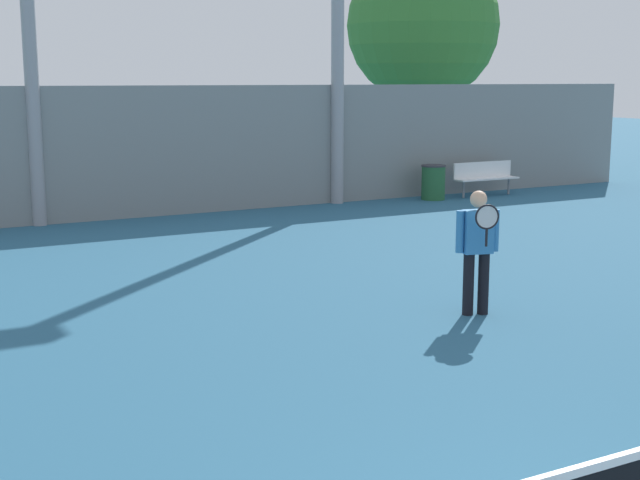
{
  "coord_description": "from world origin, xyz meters",
  "views": [
    {
      "loc": [
        -3.86,
        -3.1,
        2.95
      ],
      "look_at": [
        1.59,
        6.74,
        0.91
      ],
      "focal_mm": 50.0,
      "sensor_mm": 36.0,
      "label": 1
    }
  ],
  "objects_px": {
    "bench_courtside_near": "(485,175)",
    "tree_green_tall": "(423,26)",
    "tennis_player": "(477,245)",
    "trash_bin": "(433,182)"
  },
  "relations": [
    {
      "from": "bench_courtside_near",
      "to": "tree_green_tall",
      "type": "xyz_separation_m",
      "value": [
        1.89,
        5.49,
        4.04
      ]
    },
    {
      "from": "bench_courtside_near",
      "to": "tree_green_tall",
      "type": "bearing_deg",
      "value": 71.05
    },
    {
      "from": "bench_courtside_near",
      "to": "tree_green_tall",
      "type": "distance_m",
      "value": 7.07
    },
    {
      "from": "tennis_player",
      "to": "trash_bin",
      "type": "bearing_deg",
      "value": 73.02
    },
    {
      "from": "bench_courtside_near",
      "to": "trash_bin",
      "type": "distance_m",
      "value": 1.6
    },
    {
      "from": "tennis_player",
      "to": "tree_green_tall",
      "type": "bearing_deg",
      "value": 73.34
    },
    {
      "from": "tennis_player",
      "to": "trash_bin",
      "type": "xyz_separation_m",
      "value": [
        6.03,
        9.18,
        -0.46
      ]
    },
    {
      "from": "tree_green_tall",
      "to": "trash_bin",
      "type": "bearing_deg",
      "value": -122.48
    },
    {
      "from": "tennis_player",
      "to": "tree_green_tall",
      "type": "distance_m",
      "value": 17.85
    },
    {
      "from": "tennis_player",
      "to": "tree_green_tall",
      "type": "relative_size",
      "value": 0.23
    }
  ]
}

